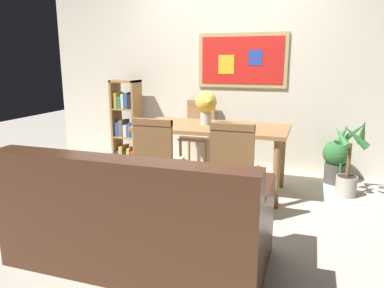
# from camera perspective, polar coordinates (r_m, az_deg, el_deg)

# --- Properties ---
(ground_plane) EXTENTS (12.00, 12.00, 0.00)m
(ground_plane) POSITION_cam_1_polar(r_m,az_deg,el_deg) (3.72, 0.15, -9.52)
(ground_plane) COLOR beige
(wall_back_with_painting) EXTENTS (5.20, 0.14, 2.60)m
(wall_back_with_painting) POSITION_cam_1_polar(r_m,az_deg,el_deg) (4.89, 5.84, 11.45)
(wall_back_with_painting) COLOR beige
(wall_back_with_painting) RESTS_ON ground_plane
(dining_table) EXTENTS (1.63, 0.81, 0.73)m
(dining_table) POSITION_cam_1_polar(r_m,az_deg,el_deg) (3.99, 3.20, 1.59)
(dining_table) COLOR #9E7042
(dining_table) RESTS_ON ground_plane
(dining_chair_near_right) EXTENTS (0.40, 0.41, 0.91)m
(dining_chair_near_right) POSITION_cam_1_polar(r_m,az_deg,el_deg) (3.24, 6.61, -3.01)
(dining_chair_near_right) COLOR #9E7042
(dining_chair_near_right) RESTS_ON ground_plane
(dining_chair_far_left) EXTENTS (0.40, 0.41, 0.91)m
(dining_chair_far_left) POSITION_cam_1_polar(r_m,az_deg,el_deg) (4.81, 1.09, 2.32)
(dining_chair_far_left) COLOR #9E7042
(dining_chair_far_left) RESTS_ON ground_plane
(dining_chair_near_left) EXTENTS (0.40, 0.41, 0.91)m
(dining_chair_near_left) POSITION_cam_1_polar(r_m,az_deg,el_deg) (3.46, -5.44, -1.93)
(dining_chair_near_left) COLOR #9E7042
(dining_chair_near_left) RESTS_ON ground_plane
(leather_couch) EXTENTS (1.80, 0.84, 0.84)m
(leather_couch) POSITION_cam_1_polar(r_m,az_deg,el_deg) (2.65, -8.71, -11.96)
(leather_couch) COLOR #472819
(leather_couch) RESTS_ON ground_plane
(bookshelf) EXTENTS (0.36, 0.28, 1.17)m
(bookshelf) POSITION_cam_1_polar(r_m,az_deg,el_deg) (5.15, -10.19, 2.93)
(bookshelf) COLOR #9E7042
(bookshelf) RESTS_ON ground_plane
(potted_ivy) EXTENTS (0.31, 0.31, 0.53)m
(potted_ivy) POSITION_cam_1_polar(r_m,az_deg,el_deg) (4.61, 21.67, -2.34)
(potted_ivy) COLOR #4C4742
(potted_ivy) RESTS_ON ground_plane
(potted_palm) EXTENTS (0.39, 0.41, 0.86)m
(potted_palm) POSITION_cam_1_polar(r_m,az_deg,el_deg) (4.18, 23.44, -2.68)
(potted_palm) COLOR #B2ADA3
(potted_palm) RESTS_ON ground_plane
(flower_vase) EXTENTS (0.23, 0.24, 0.37)m
(flower_vase) POSITION_cam_1_polar(r_m,az_deg,el_deg) (4.01, 2.23, 6.27)
(flower_vase) COLOR beige
(flower_vase) RESTS_ON dining_table
(tv_remote) EXTENTS (0.16, 0.07, 0.02)m
(tv_remote) POSITION_cam_1_polar(r_m,az_deg,el_deg) (3.78, 6.38, 2.52)
(tv_remote) COLOR black
(tv_remote) RESTS_ON dining_table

